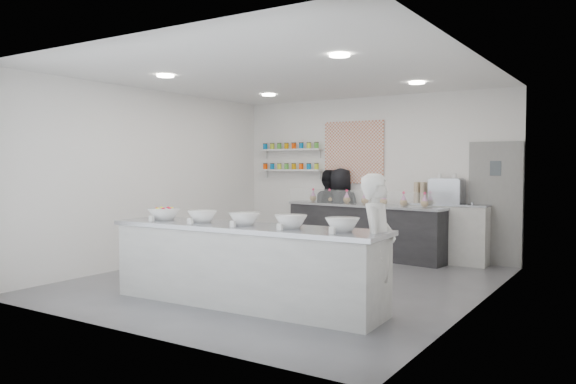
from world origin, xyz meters
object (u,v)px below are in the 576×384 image
object	(u,v)px
staff_left	(328,211)
staff_right	(341,210)
espresso_machine	(447,192)
prep_counter	(245,265)
woman_prep	(378,247)
back_bar	(365,231)
espresso_ledge	(447,233)

from	to	relation	value
staff_left	staff_right	size ratio (longest dim) A/B	0.98
espresso_machine	staff_right	xyz separation A→B (m)	(-2.09, 0.07, -0.42)
staff_right	espresso_machine	bearing A→B (deg)	173.88
staff_left	staff_right	bearing A→B (deg)	160.32
prep_counter	staff_right	size ratio (longest dim) A/B	2.18
woman_prep	back_bar	bearing A→B (deg)	15.96
back_bar	woman_prep	distance (m)	4.24
espresso_machine	staff_left	world-z (taller)	staff_left
woman_prep	staff_left	world-z (taller)	woman_prep
espresso_machine	staff_right	distance (m)	2.14
staff_left	prep_counter	bearing A→B (deg)	86.00
espresso_ledge	espresso_machine	distance (m)	0.73
espresso_machine	woman_prep	distance (m)	4.00
back_bar	woman_prep	bearing A→B (deg)	-55.82
espresso_ledge	back_bar	bearing A→B (deg)	-173.09
espresso_ledge	staff_right	bearing A→B (deg)	178.10
back_bar	espresso_machine	world-z (taller)	espresso_machine
espresso_ledge	woman_prep	bearing A→B (deg)	-83.91
prep_counter	woman_prep	bearing A→B (deg)	7.93
staff_right	prep_counter	bearing A→B (deg)	97.82
espresso_ledge	staff_right	distance (m)	2.13
prep_counter	woman_prep	size ratio (longest dim) A/B	2.22
espresso_ledge	staff_left	size ratio (longest dim) A/B	0.87
staff_right	woman_prep	bearing A→B (deg)	118.00
woman_prep	staff_right	size ratio (longest dim) A/B	0.98
woman_prep	prep_counter	bearing A→B (deg)	89.27
prep_counter	espresso_machine	world-z (taller)	espresso_machine
prep_counter	back_bar	size ratio (longest dim) A/B	1.13
back_bar	espresso_machine	size ratio (longest dim) A/B	5.77
espresso_ledge	prep_counter	bearing A→B (deg)	-105.71
espresso_ledge	staff_left	bearing A→B (deg)	178.33
back_bar	espresso_ledge	xyz separation A→B (m)	(1.49, 0.18, 0.03)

